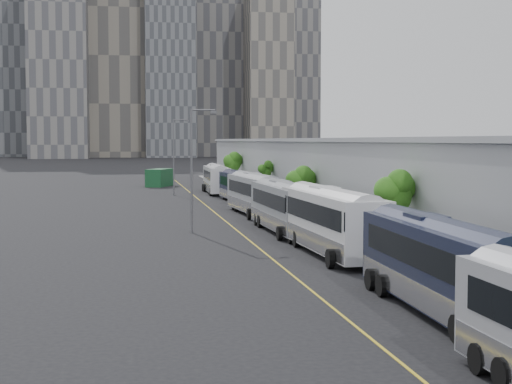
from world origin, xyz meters
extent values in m
cube|color=gray|center=(9.00, 55.00, 0.06)|extent=(10.00, 170.00, 0.12)
cube|color=gold|center=(-1.50, 55.00, 0.01)|extent=(0.12, 160.00, 0.02)
cube|color=gray|center=(13.00, 55.00, 3.40)|extent=(12.00, 160.00, 6.80)
cube|color=gray|center=(13.00, 55.00, 5.85)|extent=(12.45, 160.40, 2.57)
cube|color=gray|center=(7.10, 55.00, 7.00)|extent=(0.30, 160.00, 0.40)
cube|color=slate|center=(-35.00, 300.00, 47.50)|extent=(22.00, 22.00, 95.00)
cube|color=gray|center=(-12.00, 320.00, 60.00)|extent=(26.00, 24.00, 120.00)
cube|color=slate|center=(8.00, 310.00, 40.00)|extent=(20.00, 20.00, 80.00)
cube|color=slate|center=(28.00, 330.00, 52.50)|extent=(24.00, 24.00, 105.00)
cube|color=gray|center=(48.00, 305.00, 35.00)|extent=(18.00, 18.00, 70.00)
cube|color=slate|center=(-55.00, 340.00, 55.00)|extent=(28.00, 26.00, 110.00)
cube|color=slate|center=(65.00, 340.00, 45.00)|extent=(22.00, 22.00, 90.00)
cube|color=#151A31|center=(2.58, 18.13, 1.95)|extent=(2.91, 13.25, 3.20)
cube|color=black|center=(2.58, 17.93, 2.53)|extent=(2.94, 11.67, 1.09)
cube|color=silver|center=(2.58, 18.13, 0.93)|extent=(2.95, 12.99, 1.02)
cube|color=#151A31|center=(2.58, 19.65, 3.71)|extent=(1.37, 2.26, 0.30)
cube|color=white|center=(2.38, 34.43, 2.07)|extent=(3.32, 14.09, 3.39)
cube|color=black|center=(2.38, 34.22, 2.68)|extent=(3.32, 12.42, 1.15)
cube|color=silver|center=(2.38, 34.43, 0.99)|extent=(3.35, 13.82, 1.09)
cube|color=white|center=(2.38, 36.05, 3.93)|extent=(1.49, 2.42, 0.32)
cube|color=gray|center=(1.90, 46.36, 1.96)|extent=(2.99, 13.31, 3.21)
cube|color=black|center=(1.90, 46.15, 2.54)|extent=(3.01, 11.72, 1.09)
cube|color=silver|center=(1.90, 46.36, 0.93)|extent=(3.02, 13.04, 1.03)
cube|color=gray|center=(1.90, 47.89, 3.72)|extent=(1.38, 2.27, 0.31)
cube|color=#A2A6AC|center=(2.00, 60.64, 1.96)|extent=(3.53, 13.41, 3.21)
cube|color=black|center=(2.00, 60.44, 2.54)|extent=(3.48, 11.82, 1.09)
cube|color=silver|center=(2.00, 60.64, 0.94)|extent=(3.55, 13.14, 1.03)
cube|color=#A2A6AC|center=(2.00, 62.17, 3.72)|extent=(1.47, 2.33, 0.31)
cube|color=black|center=(2.72, 75.44, 1.78)|extent=(3.30, 12.19, 2.92)
cube|color=black|center=(2.72, 75.26, 2.31)|extent=(3.25, 10.75, 0.99)
cube|color=silver|center=(2.72, 75.44, 0.85)|extent=(3.32, 11.95, 0.93)
cube|color=black|center=(2.72, 76.83, 3.38)|extent=(1.35, 2.12, 0.28)
cube|color=silver|center=(1.82, 90.75, 1.91)|extent=(2.94, 12.98, 3.13)
cube|color=black|center=(1.82, 90.55, 2.47)|extent=(2.96, 11.43, 1.06)
cube|color=silver|center=(1.82, 90.75, 0.91)|extent=(2.97, 12.72, 1.00)
cube|color=silver|center=(1.82, 92.24, 3.62)|extent=(1.35, 2.22, 0.30)
cylinder|color=black|center=(5.71, 32.69, 1.99)|extent=(0.18, 0.18, 3.99)
sphere|color=#1C6216|center=(5.71, 32.69, 3.98)|extent=(2.17, 2.17, 2.17)
cylinder|color=black|center=(5.56, 57.30, 1.62)|extent=(0.18, 0.18, 3.25)
sphere|color=#1C6216|center=(5.56, 57.30, 3.35)|extent=(2.48, 2.48, 2.48)
cylinder|color=black|center=(6.11, 77.96, 1.80)|extent=(0.18, 0.18, 3.61)
sphere|color=#1C6216|center=(6.11, 77.96, 3.51)|extent=(1.37, 1.37, 1.37)
cylinder|color=black|center=(5.56, 102.53, 1.95)|extent=(0.18, 0.18, 3.91)
sphere|color=#1C6216|center=(5.56, 102.53, 3.95)|extent=(2.49, 2.49, 2.49)
cylinder|color=#59595E|center=(-5.09, 47.12, 4.68)|extent=(0.18, 0.18, 9.36)
cylinder|color=#59595E|center=(-4.19, 47.12, 9.26)|extent=(1.80, 0.14, 0.14)
cube|color=#59595E|center=(-3.39, 47.12, 9.11)|extent=(0.50, 0.22, 0.18)
cylinder|color=#59595E|center=(-3.97, 87.79, 4.84)|extent=(0.18, 0.18, 9.68)
cylinder|color=#59595E|center=(-3.07, 87.79, 9.58)|extent=(1.80, 0.14, 0.14)
cube|color=#59595E|center=(-2.27, 87.79, 9.43)|extent=(0.50, 0.22, 0.18)
cube|color=#144223|center=(-4.91, 107.57, 1.33)|extent=(4.58, 6.60, 2.65)
imported|color=black|center=(-4.39, 122.21, 0.71)|extent=(3.65, 5.56, 1.42)
camera|label=1|loc=(-9.97, -11.75, 7.00)|focal=55.00mm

